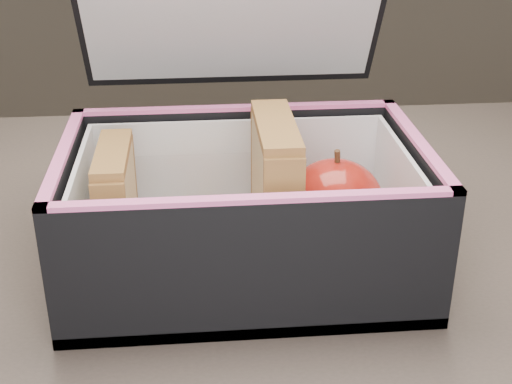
% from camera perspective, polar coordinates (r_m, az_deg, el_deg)
% --- Properties ---
extents(kitchen_table, '(1.20, 0.80, 0.75)m').
position_cam_1_polar(kitchen_table, '(0.63, -1.92, -13.99)').
color(kitchen_table, brown).
rests_on(kitchen_table, ground).
extents(lunch_bag, '(0.28, 0.27, 0.26)m').
position_cam_1_polar(lunch_bag, '(0.56, -0.97, -0.69)').
color(lunch_bag, black).
rests_on(lunch_bag, kitchen_table).
extents(plastic_tub, '(0.16, 0.12, 0.07)m').
position_cam_1_polar(plastic_tub, '(0.56, -4.70, -2.48)').
color(plastic_tub, white).
rests_on(plastic_tub, lunch_bag).
extents(sandwich_left, '(0.02, 0.09, 0.10)m').
position_cam_1_polar(sandwich_left, '(0.55, -11.05, -1.20)').
color(sandwich_left, tan).
rests_on(sandwich_left, plastic_tub).
extents(sandwich_right, '(0.03, 0.10, 0.11)m').
position_cam_1_polar(sandwich_right, '(0.55, 1.55, 0.10)').
color(sandwich_right, tan).
rests_on(sandwich_right, plastic_tub).
extents(carrot_sticks, '(0.06, 0.13, 0.03)m').
position_cam_1_polar(carrot_sticks, '(0.56, -4.73, -4.34)').
color(carrot_sticks, orange).
rests_on(carrot_sticks, plastic_tub).
extents(paper_napkin, '(0.11, 0.11, 0.01)m').
position_cam_1_polar(paper_napkin, '(0.59, 6.27, -4.02)').
color(paper_napkin, white).
rests_on(paper_napkin, lunch_bag).
extents(red_apple, '(0.10, 0.10, 0.08)m').
position_cam_1_polar(red_apple, '(0.57, 6.32, -0.91)').
color(red_apple, maroon).
rests_on(red_apple, paper_napkin).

